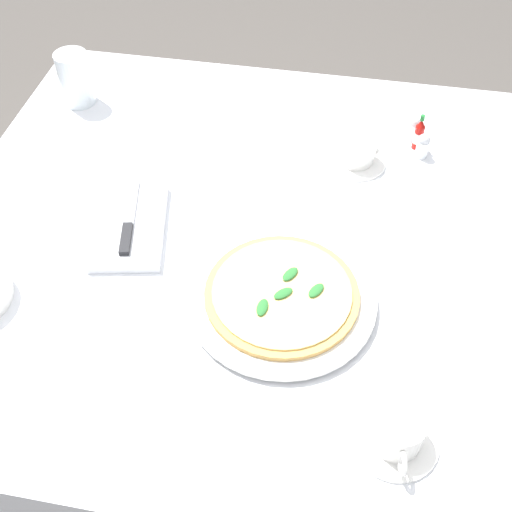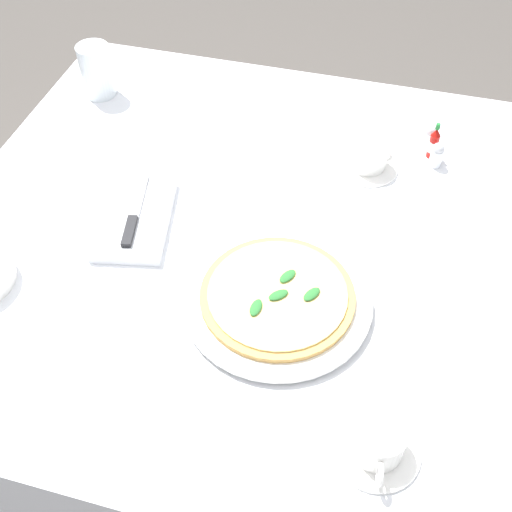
% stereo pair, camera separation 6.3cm
% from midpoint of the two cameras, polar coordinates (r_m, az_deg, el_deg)
% --- Properties ---
extents(ground_plane, '(8.00, 8.00, 0.00)m').
position_cam_midpoint_polar(ground_plane, '(1.84, -0.14, -14.05)').
color(ground_plane, '#4C4742').
extents(dining_table, '(1.11, 1.11, 0.75)m').
position_cam_midpoint_polar(dining_table, '(1.33, -0.19, -1.49)').
color(dining_table, white).
rests_on(dining_table, ground_plane).
extents(pizza_plate, '(0.32, 0.32, 0.02)m').
position_cam_midpoint_polar(pizza_plate, '(1.10, 3.54, -3.95)').
color(pizza_plate, white).
rests_on(pizza_plate, dining_table).
extents(pizza, '(0.26, 0.26, 0.02)m').
position_cam_midpoint_polar(pizza, '(1.09, 3.59, -3.51)').
color(pizza, tan).
rests_on(pizza, pizza_plate).
extents(coffee_cup_far_left, '(0.13, 0.13, 0.06)m').
position_cam_midpoint_polar(coffee_cup_far_left, '(0.96, 12.65, -15.87)').
color(coffee_cup_far_left, white).
rests_on(coffee_cup_far_left, dining_table).
extents(coffee_cup_center_back, '(0.13, 0.13, 0.07)m').
position_cam_midpoint_polar(coffee_cup_center_back, '(1.36, 11.26, 8.66)').
color(coffee_cup_center_back, white).
rests_on(coffee_cup_center_back, dining_table).
extents(water_glass_near_left, '(0.07, 0.07, 0.12)m').
position_cam_midpoint_polar(water_glass_near_left, '(1.58, -12.73, 15.45)').
color(water_glass_near_left, white).
rests_on(water_glass_near_left, dining_table).
extents(napkin_folded, '(0.24, 0.17, 0.02)m').
position_cam_midpoint_polar(napkin_folded, '(1.25, -9.20, 3.23)').
color(napkin_folded, silver).
rests_on(napkin_folded, dining_table).
extents(dinner_knife, '(0.19, 0.06, 0.01)m').
position_cam_midpoint_polar(dinner_knife, '(1.24, -9.26, 3.78)').
color(dinner_knife, silver).
rests_on(dinner_knife, napkin_folded).
extents(hot_sauce_bottle, '(0.02, 0.02, 0.08)m').
position_cam_midpoint_polar(hot_sauce_bottle, '(1.42, 16.69, 9.49)').
color(hot_sauce_bottle, '#B7140F').
rests_on(hot_sauce_bottle, dining_table).
extents(salt_shaker, '(0.03, 0.03, 0.06)m').
position_cam_midpoint_polar(salt_shaker, '(1.45, 16.29, 9.95)').
color(salt_shaker, white).
rests_on(salt_shaker, dining_table).
extents(pepper_shaker, '(0.03, 0.03, 0.06)m').
position_cam_midpoint_polar(pepper_shaker, '(1.40, 16.94, 8.43)').
color(pepper_shaker, white).
rests_on(pepper_shaker, dining_table).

